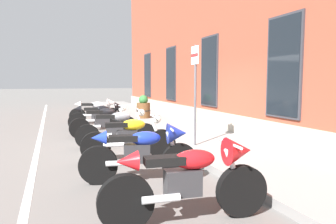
# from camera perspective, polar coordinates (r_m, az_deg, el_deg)

# --- Properties ---
(ground_plane) EXTENTS (140.00, 140.00, 0.00)m
(ground_plane) POSITION_cam_1_polar(r_m,az_deg,el_deg) (8.83, -1.45, -5.78)
(ground_plane) COLOR #565451
(sidewalk) EXTENTS (33.06, 2.56, 0.14)m
(sidewalk) POSITION_cam_1_polar(r_m,az_deg,el_deg) (9.30, 6.07, -4.77)
(sidewalk) COLOR slate
(sidewalk) RESTS_ON ground_plane
(lane_stripe) EXTENTS (33.06, 0.12, 0.01)m
(lane_stripe) POSITION_cam_1_polar(r_m,az_deg,el_deg) (8.38, -22.78, -6.81)
(lane_stripe) COLOR silver
(lane_stripe) RESTS_ON ground_plane
(motorcycle_white_sport) EXTENTS (0.76, 2.04, 1.04)m
(motorcycle_white_sport) POSITION_cam_1_polar(r_m,az_deg,el_deg) (13.07, -12.78, 0.31)
(motorcycle_white_sport) COLOR black
(motorcycle_white_sport) RESTS_ON ground_plane
(motorcycle_black_sport) EXTENTS (0.66, 2.15, 1.00)m
(motorcycle_black_sport) POSITION_cam_1_polar(r_m,az_deg,el_deg) (11.41, -11.97, -0.51)
(motorcycle_black_sport) COLOR black
(motorcycle_black_sport) RESTS_ON ground_plane
(motorcycle_black_naked) EXTENTS (0.62, 2.09, 0.98)m
(motorcycle_black_naked) POSITION_cam_1_polar(r_m,az_deg,el_deg) (9.94, -11.49, -1.77)
(motorcycle_black_naked) COLOR black
(motorcycle_black_naked) RESTS_ON ground_plane
(motorcycle_grey_naked) EXTENTS (0.70, 2.11, 1.01)m
(motorcycle_grey_naked) POSITION_cam_1_polar(r_m,az_deg,el_deg) (8.33, -9.17, -3.09)
(motorcycle_grey_naked) COLOR black
(motorcycle_grey_naked) RESTS_ON ground_plane
(motorcycle_yellow_naked) EXTENTS (0.62, 2.12, 0.98)m
(motorcycle_yellow_naked) POSITION_cam_1_polar(r_m,az_deg,el_deg) (7.02, -6.92, -4.74)
(motorcycle_yellow_naked) COLOR black
(motorcycle_yellow_naked) RESTS_ON ground_plane
(motorcycle_blue_sport) EXTENTS (0.69, 2.05, 1.02)m
(motorcycle_blue_sport) POSITION_cam_1_polar(r_m,az_deg,el_deg) (5.45, -4.37, -6.98)
(motorcycle_blue_sport) COLOR black
(motorcycle_blue_sport) RESTS_ON ground_plane
(motorcycle_red_sport) EXTENTS (0.62, 2.17, 1.05)m
(motorcycle_red_sport) POSITION_cam_1_polar(r_m,az_deg,el_deg) (3.93, 4.54, -11.83)
(motorcycle_red_sport) COLOR black
(motorcycle_red_sport) RESTS_ON ground_plane
(parking_sign) EXTENTS (0.36, 0.07, 2.49)m
(parking_sign) POSITION_cam_1_polar(r_m,az_deg,el_deg) (7.79, 4.96, 5.62)
(parking_sign) COLOR #4C4C51
(parking_sign) RESTS_ON sidewalk
(barrel_planter) EXTENTS (0.62, 0.62, 1.00)m
(barrel_planter) POSITION_cam_1_polar(r_m,az_deg,el_deg) (13.73, -4.49, 0.70)
(barrel_planter) COLOR brown
(barrel_planter) RESTS_ON sidewalk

